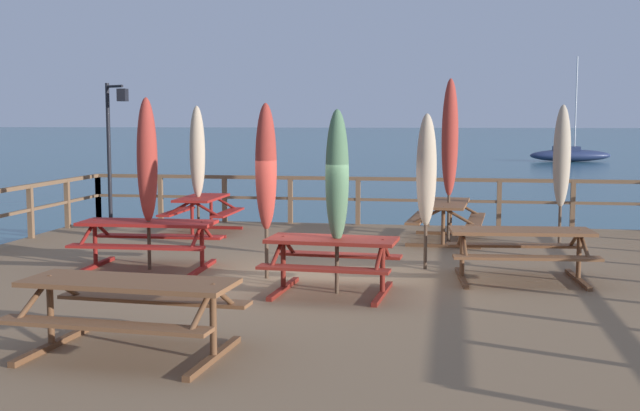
# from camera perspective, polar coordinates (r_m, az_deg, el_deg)

# --- Properties ---
(ground_plane) EXTENTS (600.00, 600.00, 0.00)m
(ground_plane) POSITION_cam_1_polar(r_m,az_deg,el_deg) (12.22, -0.74, -8.56)
(ground_plane) COLOR #2D5B6B
(wooden_deck) EXTENTS (12.78, 12.79, 0.73)m
(wooden_deck) POSITION_cam_1_polar(r_m,az_deg,el_deg) (12.14, -0.74, -6.90)
(wooden_deck) COLOR #846647
(wooden_deck) RESTS_ON ground
(railing_waterside_far) EXTENTS (12.58, 0.10, 1.09)m
(railing_waterside_far) POSITION_cam_1_polar(r_m,az_deg,el_deg) (18.08, 2.73, 0.93)
(railing_waterside_far) COLOR brown
(railing_waterside_far) RESTS_ON wooden_deck
(picnic_table_mid_left) EXTENTS (2.17, 1.57, 0.78)m
(picnic_table_mid_left) POSITION_cam_1_polar(r_m,az_deg,el_deg) (12.16, 14.08, -2.61)
(picnic_table_mid_left) COLOR brown
(picnic_table_mid_left) RESTS_ON wooden_deck
(picnic_table_back_right) EXTENTS (2.17, 1.46, 0.78)m
(picnic_table_back_right) POSITION_cam_1_polar(r_m,az_deg,el_deg) (13.03, -12.16, -1.98)
(picnic_table_back_right) COLOR maroon
(picnic_table_back_right) RESTS_ON wooden_deck
(picnic_table_mid_centre) EXTENTS (1.41, 1.67, 0.78)m
(picnic_table_mid_centre) POSITION_cam_1_polar(r_m,az_deg,el_deg) (16.97, -8.41, -0.10)
(picnic_table_mid_centre) COLOR maroon
(picnic_table_mid_centre) RESTS_ON wooden_deck
(picnic_table_mid_right) EXTENTS (2.25, 1.55, 0.78)m
(picnic_table_mid_right) POSITION_cam_1_polar(r_m,az_deg,el_deg) (8.35, -13.42, -6.54)
(picnic_table_mid_right) COLOR brown
(picnic_table_mid_right) RESTS_ON wooden_deck
(picnic_table_back_left) EXTENTS (1.55, 2.15, 0.78)m
(picnic_table_back_left) POSITION_cam_1_polar(r_m,az_deg,el_deg) (15.87, 9.03, -0.50)
(picnic_table_back_left) COLOR brown
(picnic_table_back_left) RESTS_ON wooden_deck
(picnic_table_front_right) EXTENTS (1.84, 1.52, 0.78)m
(picnic_table_front_right) POSITION_cam_1_polar(r_m,az_deg,el_deg) (10.94, 0.87, -3.44)
(picnic_table_front_right) COLOR maroon
(picnic_table_front_right) RESTS_ON wooden_deck
(patio_umbrella_tall_front) EXTENTS (0.32, 0.32, 2.65)m
(patio_umbrella_tall_front) POSITION_cam_1_polar(r_m,az_deg,el_deg) (15.53, 16.84, 3.33)
(patio_umbrella_tall_front) COLOR #4C3828
(patio_umbrella_tall_front) RESTS_ON wooden_deck
(patio_umbrella_short_front) EXTENTS (0.32, 0.32, 2.72)m
(patio_umbrella_short_front) POSITION_cam_1_polar(r_m,az_deg,el_deg) (12.85, -12.20, 3.13)
(patio_umbrella_short_front) COLOR #4C3828
(patio_umbrella_short_front) RESTS_ON wooden_deck
(patio_umbrella_tall_mid_left) EXTENTS (0.32, 0.32, 2.66)m
(patio_umbrella_tall_mid_left) POSITION_cam_1_polar(r_m,az_deg,el_deg) (16.84, -8.73, 3.75)
(patio_umbrella_tall_mid_left) COLOR #4C3828
(patio_umbrella_tall_mid_left) RESTS_ON wooden_deck
(patio_umbrella_tall_back_left) EXTENTS (0.32, 0.32, 2.48)m
(patio_umbrella_tall_back_left) POSITION_cam_1_polar(r_m,az_deg,el_deg) (12.74, 7.59, 2.47)
(patio_umbrella_tall_back_left) COLOR #4C3828
(patio_umbrella_tall_back_left) RESTS_ON wooden_deck
(patio_umbrella_short_back) EXTENTS (0.32, 0.32, 3.16)m
(patio_umbrella_short_back) POSITION_cam_1_polar(r_m,az_deg,el_deg) (15.74, 9.23, 4.74)
(patio_umbrella_short_back) COLOR #4C3828
(patio_umbrella_short_back) RESTS_ON wooden_deck
(patio_umbrella_tall_back_right) EXTENTS (0.32, 0.32, 2.52)m
(patio_umbrella_tall_back_right) POSITION_cam_1_polar(r_m,az_deg,el_deg) (10.82, 1.23, 2.04)
(patio_umbrella_tall_back_right) COLOR #4C3828
(patio_umbrella_tall_back_right) RESTS_ON wooden_deck
(patio_umbrella_short_mid) EXTENTS (0.32, 0.32, 2.62)m
(patio_umbrella_short_mid) POSITION_cam_1_polar(r_m,az_deg,el_deg) (11.89, -3.87, 2.71)
(patio_umbrella_short_mid) COLOR #4C3828
(patio_umbrella_short_mid) RESTS_ON wooden_deck
(lamp_post_hooked) EXTENTS (0.63, 0.41, 3.20)m
(lamp_post_hooked) POSITION_cam_1_polar(r_m,az_deg,el_deg) (18.84, -14.48, 5.15)
(lamp_post_hooked) COLOR black
(lamp_post_hooked) RESTS_ON wooden_deck
(sailboat_distant) EXTENTS (6.20, 2.66, 7.72)m
(sailboat_distant) POSITION_cam_1_polar(r_m,az_deg,el_deg) (62.38, 17.37, 3.48)
(sailboat_distant) COLOR navy
(sailboat_distant) RESTS_ON ground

